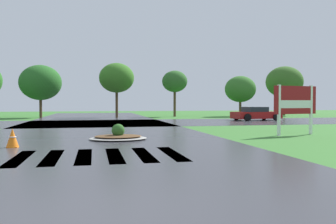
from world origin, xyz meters
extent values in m
cube|color=#35353A|center=(0.00, 10.00, 0.00)|extent=(11.10, 80.00, 0.01)
cube|color=#35353A|center=(0.00, 22.97, 0.00)|extent=(90.00, 9.99, 0.01)
cube|color=white|center=(-2.25, 5.98, 0.00)|extent=(0.45, 3.21, 0.01)
cube|color=white|center=(-1.35, 5.98, 0.00)|extent=(0.45, 3.21, 0.01)
cube|color=white|center=(-0.45, 5.98, 0.00)|extent=(0.45, 3.21, 0.01)
cube|color=white|center=(0.45, 5.98, 0.00)|extent=(0.45, 3.21, 0.01)
cube|color=white|center=(1.35, 5.98, 0.00)|extent=(0.45, 3.21, 0.01)
cube|color=white|center=(2.25, 5.98, 0.00)|extent=(0.45, 3.21, 0.01)
cube|color=white|center=(10.57, 11.08, 1.23)|extent=(0.14, 0.14, 2.47)
cube|color=white|center=(8.60, 10.72, 1.23)|extent=(0.14, 0.14, 2.47)
cube|color=maroon|center=(9.58, 10.90, 1.73)|extent=(2.54, 0.54, 1.38)
cube|color=white|center=(9.58, 10.90, 1.52)|extent=(1.93, 0.44, 0.39)
ellipsoid|color=#9E9B93|center=(0.87, 10.51, 0.06)|extent=(2.47, 1.99, 0.12)
ellipsoid|color=brown|center=(0.87, 10.51, 0.15)|extent=(2.02, 1.63, 0.10)
sphere|color=#2D6023|center=(0.87, 10.51, 0.40)|extent=(0.56, 0.56, 0.56)
cube|color=maroon|center=(14.12, 24.39, 0.47)|extent=(4.46, 2.32, 0.60)
cube|color=#1E232B|center=(13.98, 24.37, 0.99)|extent=(2.03, 1.83, 0.44)
cylinder|color=black|center=(15.46, 25.51, 0.32)|extent=(0.66, 0.29, 0.64)
cylinder|color=black|center=(15.67, 23.59, 0.32)|extent=(0.66, 0.29, 0.64)
cylinder|color=black|center=(12.56, 25.18, 0.32)|extent=(0.66, 0.29, 0.64)
cylinder|color=black|center=(12.78, 23.27, 0.32)|extent=(0.66, 0.29, 0.64)
cone|color=orange|center=(-3.00, 8.65, 0.34)|extent=(0.44, 0.44, 0.68)
torus|color=white|center=(-3.00, 8.65, 0.38)|extent=(0.27, 0.27, 0.04)
cube|color=orange|center=(-3.00, 8.65, 0.01)|extent=(0.36, 0.36, 0.03)
cylinder|color=#4C3823|center=(-5.58, 33.93, 1.08)|extent=(0.28, 0.28, 2.17)
ellipsoid|color=#266223|center=(-5.58, 33.93, 3.68)|extent=(4.31, 4.31, 3.66)
cylinder|color=#4C3823|center=(2.28, 33.39, 1.47)|extent=(0.28, 0.28, 2.94)
ellipsoid|color=#377123|center=(2.28, 33.39, 4.25)|extent=(3.74, 3.74, 3.18)
cylinder|color=#4C3823|center=(8.83, 33.96, 1.49)|extent=(0.28, 0.28, 2.99)
ellipsoid|color=#2D6226|center=(8.83, 33.96, 3.99)|extent=(2.86, 2.86, 2.43)
cylinder|color=#4C3823|center=(16.52, 33.37, 0.95)|extent=(0.28, 0.28, 1.90)
ellipsoid|color=#336D27|center=(16.52, 33.37, 3.15)|extent=(3.57, 3.57, 3.04)
cylinder|color=#4C3823|center=(22.61, 34.18, 1.28)|extent=(0.28, 0.28, 2.55)
ellipsoid|color=#356222|center=(22.61, 34.18, 4.11)|extent=(4.45, 4.45, 3.78)
camera|label=1|loc=(-0.16, -4.71, 1.61)|focal=37.50mm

